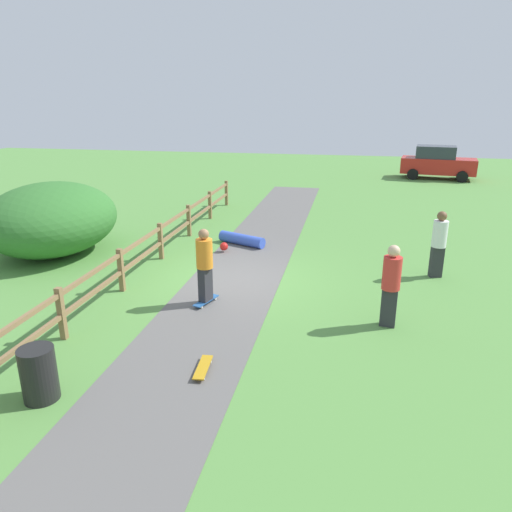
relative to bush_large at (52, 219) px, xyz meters
name	(u,v)px	position (x,y,z in m)	size (l,w,h in m)	color
ground_plane	(235,280)	(6.05, -1.17, -1.10)	(60.00, 60.00, 0.00)	#568E42
asphalt_path	(235,279)	(6.05, -1.17, -1.09)	(2.40, 28.00, 0.02)	#605E5B
wooden_fence	(142,250)	(3.45, -1.17, -0.43)	(0.12, 18.12, 1.10)	olive
bush_large	(52,219)	(0.00, 0.00, 0.00)	(3.70, 4.44, 2.19)	#33702D
trash_bin	(39,374)	(4.25, -6.93, -0.65)	(0.56, 0.56, 0.90)	black
skater_riding	(205,263)	(5.75, -2.84, -0.07)	(0.48, 0.82, 1.81)	#265999
skater_fallen	(240,240)	(5.48, 1.86, -0.90)	(1.65, 1.49, 0.36)	blue
skateboard_loose	(203,367)	(6.56, -5.66, -1.01)	(0.27, 0.81, 0.08)	#BF8C19
bystander_red	(391,282)	(9.86, -3.14, -0.11)	(0.43, 0.43, 1.79)	#2D2D33
bystander_white	(439,241)	(11.30, 0.14, -0.09)	(0.45, 0.45, 1.81)	#2D2D33
parked_car_red	(437,162)	(13.85, 17.49, -0.14)	(4.41, 2.49, 1.92)	red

